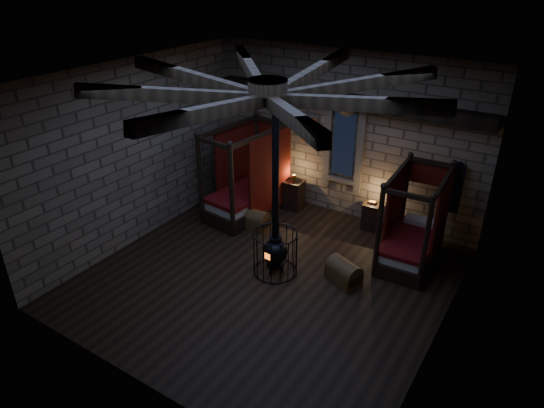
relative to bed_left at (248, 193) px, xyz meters
The scene contains 8 objects.
room 4.29m from the bed_left, 45.40° to the right, with size 7.02×7.02×4.29m.
bed_left is the anchor object (origin of this frame).
bed_right 4.32m from the bed_left, ahead, with size 1.15×2.04×2.08m.
trunk_left 0.92m from the bed_left, 45.02° to the right, with size 0.71×0.46×0.51m.
trunk_right 3.75m from the bed_left, 22.90° to the right, with size 0.82×0.68×0.52m.
nightstand_left 1.24m from the bed_left, 44.08° to the left, with size 0.53×0.51×0.99m.
nightstand_right 3.20m from the bed_left, 17.21° to the left, with size 0.47×0.45×0.75m.
stove 2.81m from the bed_left, 43.16° to the right, with size 0.94×0.94×4.05m.
Camera 1 is at (4.62, -7.09, 6.07)m, focal length 32.00 mm.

